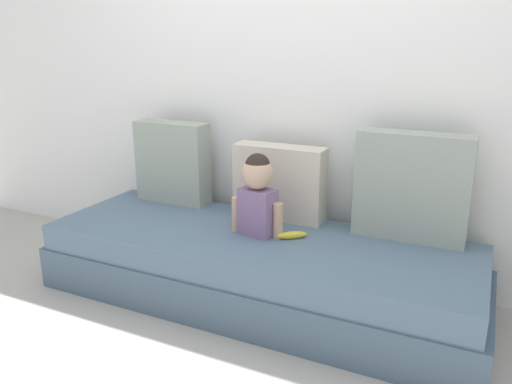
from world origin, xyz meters
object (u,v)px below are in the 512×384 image
Objects in this scene: toddler at (257,191)px; throw_pillow_center at (279,182)px; throw_pillow_left at (173,162)px; throw_pillow_right at (412,187)px; couch at (256,268)px; banana at (292,235)px.

throw_pillow_center is at bearing 89.34° from toddler.
throw_pillow_right is (1.53, 0.00, 0.02)m from throw_pillow_left.
throw_pillow_left is at bearing 157.15° from couch.
toddler is (-0.00, 0.02, 0.45)m from couch.
throw_pillow_left is 0.82m from toddler.
couch is 4.16× the size of throw_pillow_right.
toddler reaches higher than banana.
throw_pillow_right is (0.77, 0.32, 0.49)m from couch.
throw_pillow_right is at bearing 26.79° from banana.
throw_pillow_center is (0.77, 0.00, -0.04)m from throw_pillow_left.
throw_pillow_right is 0.69m from banana.
throw_pillow_left is 1.04m from banana.
throw_pillow_right reaches higher than throw_pillow_center.
couch is 4.47× the size of throw_pillow_center.
banana reaches higher than couch.
throw_pillow_right is at bearing 22.85° from couch.
toddler is at bearing -174.00° from banana.
toddler is 2.71× the size of banana.
throw_pillow_left is at bearing 180.00° from throw_pillow_right.
throw_pillow_center is at bearing 90.00° from couch.
throw_pillow_left is 0.97× the size of throw_pillow_center.
couch is 14.53× the size of banana.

